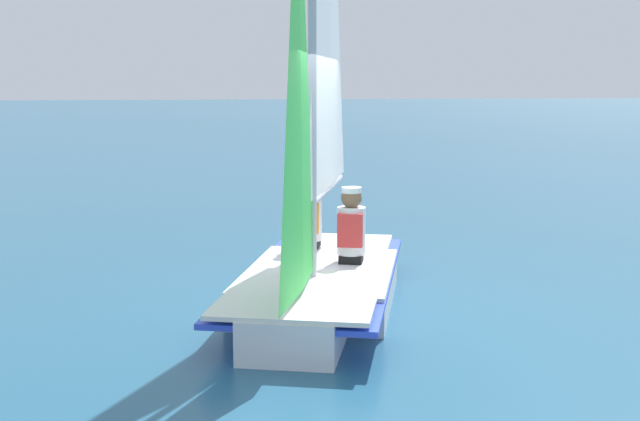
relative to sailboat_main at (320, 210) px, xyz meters
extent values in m
plane|color=#235675|center=(0.03, -0.01, -0.96)|extent=(260.00, 260.00, 0.00)
cube|color=silver|center=(0.03, -0.01, -0.78)|extent=(2.55, 2.16, 0.37)
cube|color=silver|center=(1.45, -0.58, -0.78)|extent=(1.14, 1.08, 0.37)
cube|color=silver|center=(-1.40, 0.56, -0.78)|extent=(1.30, 1.49, 0.37)
cube|color=blue|center=(0.03, -0.01, -0.66)|extent=(4.13, 2.80, 0.05)
cube|color=silver|center=(1.03, -0.41, -0.58)|extent=(2.14, 1.90, 0.04)
cylinder|color=#B7B7BC|center=(-0.53, 0.21, 0.15)|extent=(2.05, 0.87, 0.07)
pyramid|color=green|center=(1.17, -0.47, 1.41)|extent=(1.25, 0.54, 3.81)
cube|color=black|center=(-1.87, 0.75, -0.83)|extent=(0.09, 0.06, 0.26)
cube|color=black|center=(-0.20, 0.38, -0.73)|extent=(0.35, 0.33, 0.45)
cylinder|color=white|center=(-0.20, 0.38, -0.26)|extent=(0.39, 0.39, 0.50)
cube|color=red|center=(-0.20, 0.38, -0.23)|extent=(0.41, 0.37, 0.35)
sphere|color=brown|center=(-0.20, 0.38, 0.09)|extent=(0.22, 0.22, 0.22)
cylinder|color=white|center=(-0.20, 0.38, 0.17)|extent=(0.27, 0.27, 0.06)
cube|color=black|center=(-1.06, 0.12, -0.73)|extent=(0.35, 0.33, 0.45)
cylinder|color=white|center=(-1.06, 0.12, -0.26)|extent=(0.39, 0.39, 0.50)
cube|color=orange|center=(-1.06, 0.12, -0.23)|extent=(0.41, 0.37, 0.35)
sphere|color=brown|center=(-1.06, 0.12, 0.09)|extent=(0.22, 0.22, 0.22)
cylinder|color=black|center=(-1.06, 0.12, 0.17)|extent=(0.27, 0.27, 0.06)
camera|label=1|loc=(7.79, -1.86, 1.24)|focal=45.00mm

